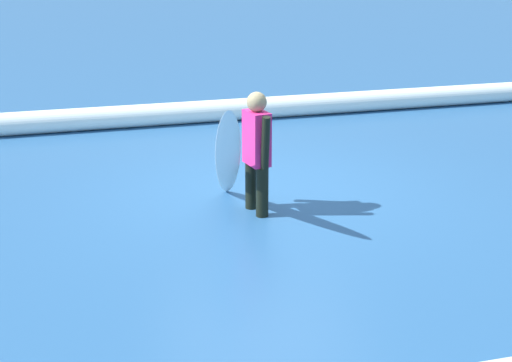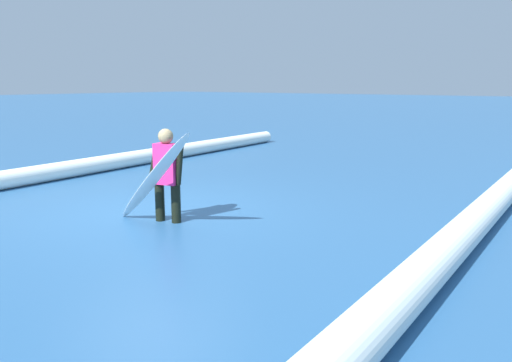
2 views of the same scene
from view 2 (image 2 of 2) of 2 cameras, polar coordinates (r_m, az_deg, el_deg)
The scene contains 4 objects.
ground_plane at distance 8.46m, azimuth -12.09°, elevation -3.22°, with size 155.15×155.15×0.00m, color #2A5A8C.
surfer at distance 7.58m, azimuth -9.90°, elevation 1.11°, with size 0.27×0.63×1.38m.
surfboard at distance 7.30m, azimuth -11.38°, elevation 0.25°, with size 0.52×1.75×1.45m.
wave_crest_midground at distance 8.19m, azimuth 24.29°, elevation -2.94°, with size 0.41×0.41×24.33m, color white.
Camera 2 is at (5.34, 6.24, 2.03)m, focal length 35.93 mm.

